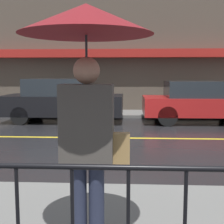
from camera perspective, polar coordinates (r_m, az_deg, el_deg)
ground_plane at (r=8.35m, az=0.66°, el=-4.78°), size 80.00×80.00×0.00m
sidewalk_far at (r=13.09m, az=1.54°, el=-0.30°), size 28.00×1.96×0.11m
lane_marking at (r=8.35m, az=0.66°, el=-4.75°), size 25.20×0.12×0.01m
building_storefront at (r=14.18m, az=1.71°, el=13.04°), size 28.00×0.85×6.51m
pedestrian at (r=2.65m, az=-4.60°, el=10.23°), size 1.12×1.12×2.15m
car_black at (r=11.36m, az=-9.07°, el=2.15°), size 4.24×1.89×1.54m
car_red at (r=11.38m, az=15.61°, el=1.85°), size 3.98×1.93×1.46m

